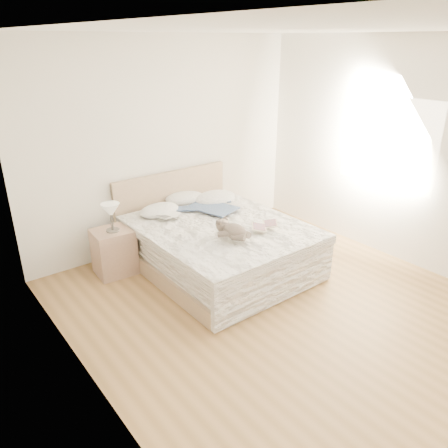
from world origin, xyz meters
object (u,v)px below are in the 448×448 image
at_px(bed, 216,244).
at_px(childrens_book, 265,226).
at_px(nightstand, 114,252).
at_px(teddy_bear, 234,237).
at_px(table_lamp, 111,212).
at_px(photo_book, 168,216).

bearing_deg(bed, childrens_book, -56.31).
distance_m(nightstand, childrens_book, 1.82).
relative_size(childrens_book, teddy_bear, 0.99).
distance_m(bed, teddy_bear, 0.67).
distance_m(table_lamp, childrens_book, 1.78).
bearing_deg(teddy_bear, photo_book, 87.03).
bearing_deg(teddy_bear, bed, 57.88).
height_order(nightstand, table_lamp, table_lamp).
distance_m(photo_book, teddy_bear, 1.03).
bearing_deg(bed, nightstand, 149.22).
relative_size(bed, photo_book, 7.50).
xyz_separation_m(nightstand, childrens_book, (1.39, -1.13, 0.35)).
height_order(photo_book, childrens_book, same).
distance_m(nightstand, teddy_bear, 1.52).
height_order(nightstand, childrens_book, childrens_book).
distance_m(bed, table_lamp, 1.31).
bearing_deg(photo_book, bed, -68.28).
height_order(bed, photo_book, bed).
bearing_deg(table_lamp, teddy_bear, -52.17).
bearing_deg(teddy_bear, childrens_book, -9.88).
height_order(table_lamp, photo_book, table_lamp).
relative_size(nightstand, childrens_book, 1.57).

